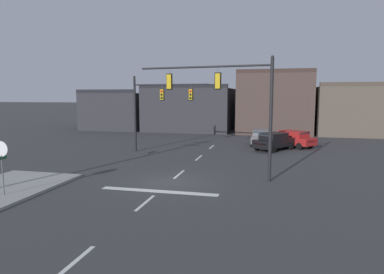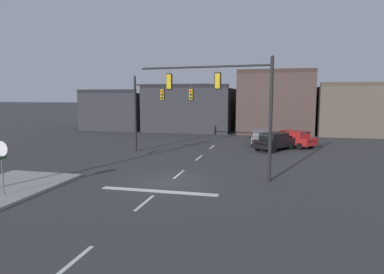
% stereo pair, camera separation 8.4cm
% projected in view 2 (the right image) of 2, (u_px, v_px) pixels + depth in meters
% --- Properties ---
extents(ground_plane, '(400.00, 400.00, 0.00)m').
position_uv_depth(ground_plane, '(170.00, 182.00, 19.96)').
color(ground_plane, '#353538').
extents(stop_bar_paint, '(6.40, 0.50, 0.01)m').
position_uv_depth(stop_bar_paint, '(159.00, 191.00, 18.03)').
color(stop_bar_paint, silver).
rests_on(stop_bar_paint, ground).
extents(lane_centreline, '(0.16, 26.40, 0.01)m').
position_uv_depth(lane_centreline, '(179.00, 174.00, 21.89)').
color(lane_centreline, silver).
rests_on(lane_centreline, ground).
extents(signal_mast_near_side, '(8.33, 1.12, 7.29)m').
position_uv_depth(signal_mast_near_side, '(231.00, 96.00, 20.34)').
color(signal_mast_near_side, black).
rests_on(signal_mast_near_side, ground).
extents(signal_mast_far_side, '(6.87, 0.52, 6.77)m').
position_uv_depth(signal_mast_far_side, '(156.00, 102.00, 30.03)').
color(signal_mast_far_side, black).
rests_on(signal_mast_far_side, ground).
extents(stop_sign, '(0.76, 0.64, 2.83)m').
position_uv_depth(stop_sign, '(1.00, 155.00, 16.69)').
color(stop_sign, '#56565B').
rests_on(stop_sign, ground).
extents(car_lot_nearside, '(3.97, 4.65, 1.61)m').
position_uv_depth(car_lot_nearside, '(275.00, 141.00, 31.38)').
color(car_lot_nearside, black).
rests_on(car_lot_nearside, ground).
extents(car_lot_middle, '(2.01, 4.50, 1.61)m').
position_uv_depth(car_lot_middle, '(262.00, 137.00, 34.63)').
color(car_lot_middle, slate).
rests_on(car_lot_middle, ground).
extents(car_lot_farside, '(4.51, 4.23, 1.61)m').
position_uv_depth(car_lot_farside, '(293.00, 138.00, 33.34)').
color(car_lot_farside, '#A81E1E').
rests_on(car_lot_farside, ground).
extents(building_row, '(41.95, 11.95, 8.27)m').
position_uv_depth(building_row, '(237.00, 108.00, 48.66)').
color(building_row, '#2D2D33').
rests_on(building_row, ground).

